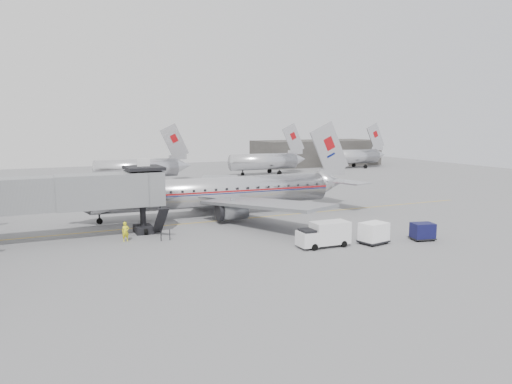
# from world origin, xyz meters

# --- Properties ---
(ground) EXTENTS (160.00, 160.00, 0.00)m
(ground) POSITION_xyz_m (0.00, 0.00, 0.00)
(ground) COLOR slate
(ground) RESTS_ON ground
(hangar) EXTENTS (30.00, 12.00, 6.00)m
(hangar) POSITION_xyz_m (45.00, 60.00, 3.00)
(hangar) COLOR #33302E
(hangar) RESTS_ON ground
(apron_line) EXTENTS (60.00, 0.15, 0.01)m
(apron_line) POSITION_xyz_m (3.00, 6.00, 0.01)
(apron_line) COLOR gold
(apron_line) RESTS_ON ground
(jet_bridge) EXTENTS (21.00, 6.20, 7.10)m
(jet_bridge) POSITION_xyz_m (-16.66, 3.67, 4.18)
(jet_bridge) COLOR slate
(jet_bridge) RESTS_ON ground
(distant_aircraft_near) EXTENTS (16.39, 3.20, 10.26)m
(distant_aircraft_near) POSITION_xyz_m (-1.79, 42.00, 2.73)
(distant_aircraft_near) COLOR silver
(distant_aircraft_near) RESTS_ON ground
(distant_aircraft_mid) EXTENTS (16.39, 3.20, 10.26)m
(distant_aircraft_mid) POSITION_xyz_m (24.21, 46.00, 2.73)
(distant_aircraft_mid) COLOR silver
(distant_aircraft_mid) RESTS_ON ground
(distant_aircraft_far) EXTENTS (16.39, 3.20, 10.26)m
(distant_aircraft_far) POSITION_xyz_m (48.21, 50.00, 2.73)
(distant_aircraft_far) COLOR silver
(distant_aircraft_far) RESTS_ON ground
(airliner) EXTENTS (33.74, 31.22, 10.66)m
(airliner) POSITION_xyz_m (0.67, 8.97, 2.68)
(airliner) COLOR silver
(airliner) RESTS_ON ground
(service_van) EXTENTS (4.58, 1.93, 2.13)m
(service_van) POSITION_xyz_m (3.47, -8.26, 1.12)
(service_van) COLOR silver
(service_van) RESTS_ON ground
(baggage_cart_navy) EXTENTS (2.28, 1.93, 1.56)m
(baggage_cart_navy) POSITION_xyz_m (12.80, -10.00, 0.83)
(baggage_cart_navy) COLOR #0E0F39
(baggage_cart_navy) RESTS_ON ground
(baggage_cart_white) EXTENTS (2.67, 2.22, 1.87)m
(baggage_cart_white) POSITION_xyz_m (8.00, -9.18, 0.99)
(baggage_cart_white) COLOR white
(baggage_cart_white) RESTS_ON ground
(ramp_worker) EXTENTS (0.67, 0.46, 1.76)m
(ramp_worker) POSITION_xyz_m (-11.47, 0.87, 0.88)
(ramp_worker) COLOR yellow
(ramp_worker) RESTS_ON ground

